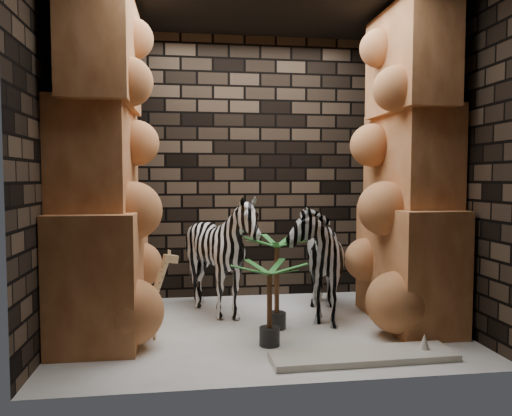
{
  "coord_description": "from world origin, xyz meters",
  "views": [
    {
      "loc": [
        -0.65,
        -4.37,
        1.38
      ],
      "look_at": [
        -0.02,
        0.15,
        1.1
      ],
      "focal_mm": 34.23,
      "sensor_mm": 36.0,
      "label": 1
    }
  ],
  "objects": [
    {
      "name": "wall_left",
      "position": [
        -1.75,
        0.0,
        1.5
      ],
      "size": [
        0.0,
        3.0,
        3.0
      ],
      "primitive_type": "plane",
      "rotation": [
        1.57,
        0.0,
        1.57
      ],
      "color": "black",
      "rests_on": "ground"
    },
    {
      "name": "zebra_left",
      "position": [
        -0.33,
        0.43,
        0.55
      ],
      "size": [
        1.31,
        1.46,
        1.1
      ],
      "primitive_type": "imported",
      "rotation": [
        0.0,
        0.0,
        -0.32
      ],
      "color": "white",
      "rests_on": "floor"
    },
    {
      "name": "surfboard",
      "position": [
        0.66,
        -0.88,
        0.03
      ],
      "size": [
        1.43,
        0.38,
        0.05
      ],
      "primitive_type": "cube",
      "rotation": [
        0.0,
        0.0,
        0.02
      ],
      "color": "beige",
      "rests_on": "floor"
    },
    {
      "name": "zebra_right",
      "position": [
        0.58,
        0.34,
        0.67
      ],
      "size": [
        0.77,
        1.21,
        1.34
      ],
      "primitive_type": "imported",
      "rotation": [
        0.0,
        0.0,
        -0.15
      ],
      "color": "white",
      "rests_on": "floor"
    },
    {
      "name": "giraffe_toy",
      "position": [
        -1.05,
        -0.22,
        0.39
      ],
      "size": [
        0.42,
        0.28,
        0.78
      ],
      "primitive_type": null,
      "rotation": [
        0.0,
        0.0,
        0.39
      ],
      "color": "beige",
      "rests_on": "floor"
    },
    {
      "name": "floor",
      "position": [
        0.0,
        0.0,
        0.0
      ],
      "size": [
        3.5,
        3.5,
        0.0
      ],
      "primitive_type": "plane",
      "color": "white",
      "rests_on": "ground"
    },
    {
      "name": "rock_pillar_left",
      "position": [
        -1.4,
        0.0,
        1.5
      ],
      "size": [
        0.68,
        1.3,
        3.0
      ],
      "primitive_type": null,
      "color": "tan",
      "rests_on": "floor"
    },
    {
      "name": "wall_front",
      "position": [
        0.0,
        -1.25,
        1.5
      ],
      "size": [
        3.5,
        0.0,
        3.5
      ],
      "primitive_type": "plane",
      "rotation": [
        -1.57,
        0.0,
        0.0
      ],
      "color": "black",
      "rests_on": "ground"
    },
    {
      "name": "wall_back",
      "position": [
        0.0,
        1.25,
        1.5
      ],
      "size": [
        3.5,
        0.0,
        3.5
      ],
      "primitive_type": "plane",
      "rotation": [
        1.57,
        0.0,
        0.0
      ],
      "color": "black",
      "rests_on": "ground"
    },
    {
      "name": "wall_right",
      "position": [
        1.75,
        0.0,
        1.5
      ],
      "size": [
        0.0,
        3.0,
        3.0
      ],
      "primitive_type": "plane",
      "rotation": [
        1.57,
        0.0,
        -1.57
      ],
      "color": "black",
      "rests_on": "ground"
    },
    {
      "name": "rock_pillar_right",
      "position": [
        1.42,
        0.0,
        1.5
      ],
      "size": [
        0.58,
        1.25,
        3.0
      ],
      "primitive_type": null,
      "color": "tan",
      "rests_on": "floor"
    },
    {
      "name": "palm_front",
      "position": [
        0.14,
        -0.04,
        0.43
      ],
      "size": [
        0.36,
        0.36,
        0.86
      ],
      "primitive_type": null,
      "color": "#165B12",
      "rests_on": "floor"
    },
    {
      "name": "palm_back",
      "position": [
        0.0,
        -0.48,
        0.35
      ],
      "size": [
        0.36,
        0.36,
        0.7
      ],
      "primitive_type": null,
      "color": "#165B12",
      "rests_on": "floor"
    }
  ]
}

